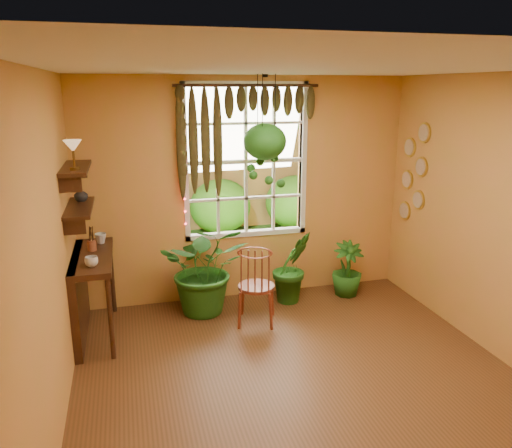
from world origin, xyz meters
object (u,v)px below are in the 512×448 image
Objects in this scene: potted_plant_mid at (292,267)px; hanging_basket at (265,145)px; potted_plant_left at (206,268)px; windsor_chair at (256,297)px; counter_ledge at (84,287)px.

hanging_basket reaches higher than potted_plant_mid.
potted_plant_left is 1.56m from hanging_basket.
windsor_chair is 0.86× the size of hanging_basket.
potted_plant_mid is 1.54m from hanging_basket.
counter_ledge is 1.10× the size of potted_plant_left.
windsor_chair is at bearing -5.48° from counter_ledge.
hanging_basket is at bearing 7.67° from counter_ledge.
potted_plant_left is 1.22× the size of potted_plant_mid.
windsor_chair is at bearing -140.83° from potted_plant_mid.
hanging_basket reaches higher than windsor_chair.
potted_plant_mid is (0.58, 0.47, 0.13)m from windsor_chair.
counter_ledge is 0.95× the size of hanging_basket.
counter_ledge is 1.35m from potted_plant_left.
windsor_chair is 0.69m from potted_plant_left.
potted_plant_mid is (2.39, 0.30, -0.11)m from counter_ledge.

